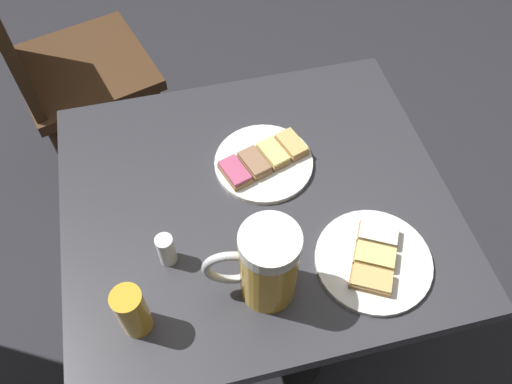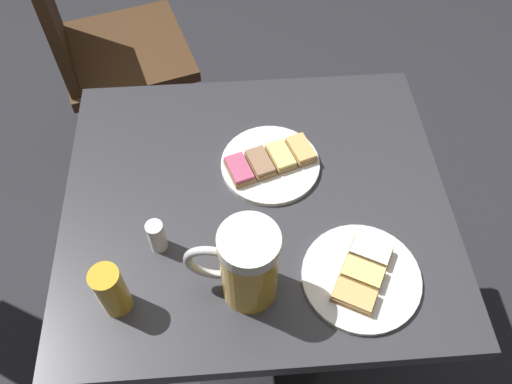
% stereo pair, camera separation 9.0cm
% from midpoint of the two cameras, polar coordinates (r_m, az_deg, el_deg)
% --- Properties ---
extents(ground_plane, '(6.00, 6.00, 0.00)m').
position_cam_midpoint_polar(ground_plane, '(1.64, -1.62, -15.55)').
color(ground_plane, '#28282D').
extents(cafe_table, '(0.64, 0.73, 0.75)m').
position_cam_midpoint_polar(cafe_table, '(1.13, -2.29, -6.00)').
color(cafe_table, black).
rests_on(cafe_table, ground_plane).
extents(plate_near, '(0.20, 0.20, 0.03)m').
position_cam_midpoint_polar(plate_near, '(0.91, 10.18, -7.58)').
color(plate_near, white).
rests_on(plate_near, cafe_table).
extents(plate_far, '(0.19, 0.19, 0.03)m').
position_cam_midpoint_polar(plate_far, '(1.01, -1.68, 3.27)').
color(plate_far, white).
rests_on(plate_far, cafe_table).
extents(beer_mug, '(0.09, 0.15, 0.17)m').
position_cam_midpoint_polar(beer_mug, '(0.81, -2.10, -8.35)').
color(beer_mug, gold).
rests_on(beer_mug, cafe_table).
extents(beer_glass_small, '(0.05, 0.05, 0.11)m').
position_cam_midpoint_polar(beer_glass_small, '(0.84, -16.65, -12.81)').
color(beer_glass_small, gold).
rests_on(beer_glass_small, cafe_table).
extents(salt_shaker, '(0.03, 0.03, 0.07)m').
position_cam_midpoint_polar(salt_shaker, '(0.90, -12.79, -6.47)').
color(salt_shaker, silver).
rests_on(salt_shaker, cafe_table).
extents(cafe_chair, '(0.47, 0.47, 0.90)m').
position_cam_midpoint_polar(cafe_chair, '(1.66, -22.64, 12.88)').
color(cafe_chair, '#472D19').
rests_on(cafe_chair, ground_plane).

